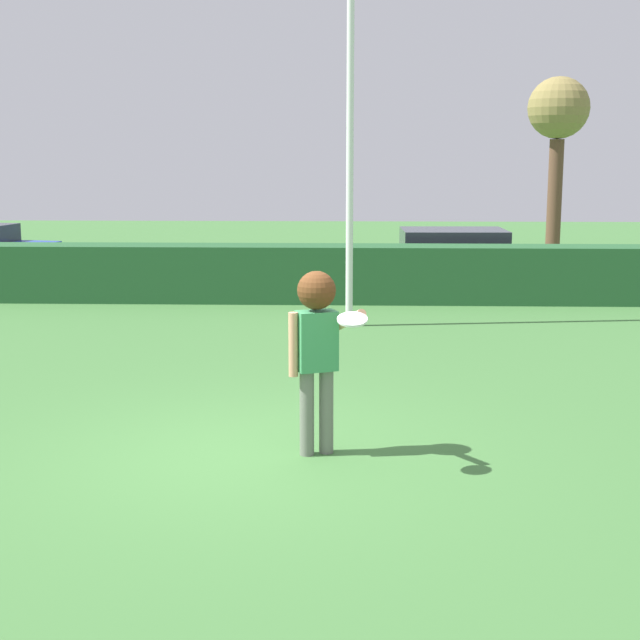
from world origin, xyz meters
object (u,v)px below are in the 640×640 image
Objects in this scene: person at (317,336)px; lamppost at (350,89)px; bare_elm_tree at (558,116)px; frisbee at (352,319)px; parked_car_black at (453,255)px.

lamppost is (0.30, 6.74, 2.71)m from person.
person is 19.02m from bare_elm_tree.
person is 0.72m from frisbee.
lamppost is 12.49m from bare_elm_tree.
bare_elm_tree is at bearing 71.30° from person.
lamppost is 6.01m from parked_car_black.
lamppost is at bearing 87.49° from person.
frisbee reaches higher than parked_car_black.
frisbee is 0.04× the size of lamppost.
person is 7.28m from lamppost.
frisbee is at bearing -89.67° from lamppost.
parked_car_black is 0.86× the size of bare_elm_tree.
bare_elm_tree reaches higher than person.
frisbee is 0.06× the size of parked_car_black.
frisbee is 0.06× the size of bare_elm_tree.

